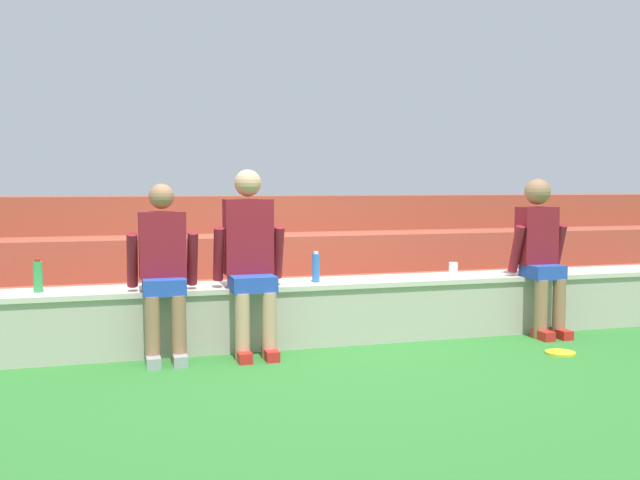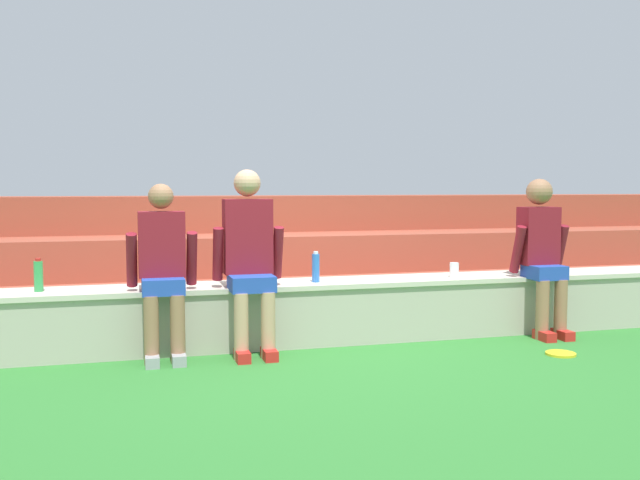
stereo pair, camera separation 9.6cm
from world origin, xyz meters
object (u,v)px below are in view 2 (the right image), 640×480
(person_left_of_center, at_px, (249,255))
(plastic_cup_right_end, at_px, (454,270))
(frisbee, at_px, (561,354))
(water_bottle_mid_left, at_px, (316,268))
(water_bottle_near_right, at_px, (38,276))
(person_far_left, at_px, (163,266))
(person_center, at_px, (542,251))

(person_left_of_center, height_order, plastic_cup_right_end, person_left_of_center)
(plastic_cup_right_end, distance_m, frisbee, 1.16)
(water_bottle_mid_left, bearing_deg, water_bottle_near_right, 178.47)
(frisbee, bearing_deg, person_left_of_center, 162.78)
(person_far_left, relative_size, frisbee, 5.75)
(person_far_left, xyz_separation_m, frisbee, (2.97, -0.70, -0.70))
(water_bottle_mid_left, xyz_separation_m, plastic_cup_right_end, (1.26, -0.00, -0.06))
(frisbee, bearing_deg, person_far_left, 166.78)
(water_bottle_mid_left, bearing_deg, plastic_cup_right_end, -0.03)
(person_center, xyz_separation_m, water_bottle_near_right, (-4.14, 0.27, -0.11))
(person_left_of_center, distance_m, frisbee, 2.54)
(person_far_left, relative_size, person_left_of_center, 0.92)
(person_center, height_order, water_bottle_near_right, person_center)
(plastic_cup_right_end, bearing_deg, person_left_of_center, -174.16)
(person_center, bearing_deg, person_left_of_center, 179.36)
(person_left_of_center, height_order, water_bottle_near_right, person_left_of_center)
(person_left_of_center, bearing_deg, water_bottle_mid_left, 17.89)
(person_far_left, height_order, frisbee, person_far_left)
(water_bottle_near_right, height_order, frisbee, water_bottle_near_right)
(person_left_of_center, height_order, frisbee, person_left_of_center)
(water_bottle_mid_left, relative_size, frisbee, 1.11)
(water_bottle_mid_left, height_order, plastic_cup_right_end, water_bottle_mid_left)
(person_far_left, height_order, water_bottle_near_right, person_far_left)
(person_left_of_center, bearing_deg, frisbee, -17.22)
(water_bottle_mid_left, xyz_separation_m, water_bottle_near_right, (-2.15, 0.06, -0.00))
(plastic_cup_right_end, xyz_separation_m, frisbee, (0.47, -0.90, -0.57))
(person_far_left, distance_m, person_left_of_center, 0.67)
(person_far_left, xyz_separation_m, water_bottle_mid_left, (1.25, 0.21, -0.07))
(frisbee, bearing_deg, plastic_cup_right_end, 117.33)
(water_bottle_near_right, distance_m, frisbee, 4.04)
(person_left_of_center, bearing_deg, plastic_cup_right_end, 5.84)
(person_far_left, distance_m, water_bottle_mid_left, 1.27)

